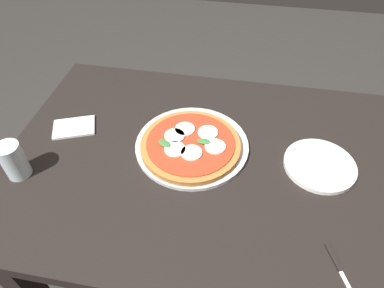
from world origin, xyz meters
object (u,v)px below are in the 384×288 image
(pizza, at_px, (191,145))
(glass_cup, at_px, (13,160))
(napkin, at_px, (74,127))
(dining_table, at_px, (212,184))
(plate_white, at_px, (320,165))
(serving_tray, at_px, (192,145))
(knife, at_px, (340,270))

(pizza, height_order, glass_cup, glass_cup)
(napkin, distance_m, glass_cup, 0.22)
(dining_table, height_order, plate_white, plate_white)
(glass_cup, bearing_deg, serving_tray, -157.29)
(serving_tray, height_order, plate_white, plate_white)
(knife, bearing_deg, dining_table, -41.11)
(napkin, bearing_deg, glass_cup, 70.89)
(plate_white, bearing_deg, pizza, 0.06)
(knife, height_order, glass_cup, glass_cup)
(serving_tray, distance_m, pizza, 0.02)
(knife, bearing_deg, napkin, -23.16)
(dining_table, height_order, glass_cup, glass_cup)
(knife, bearing_deg, serving_tray, -39.25)
(glass_cup, bearing_deg, dining_table, -164.19)
(dining_table, xyz_separation_m, serving_tray, (0.07, -0.04, 0.13))
(pizza, xyz_separation_m, napkin, (0.39, -0.03, -0.02))
(plate_white, bearing_deg, glass_cup, 11.95)
(napkin, relative_size, glass_cup, 1.19)
(pizza, height_order, plate_white, pizza)
(napkin, bearing_deg, plate_white, 177.95)
(napkin, distance_m, knife, 0.86)
(pizza, bearing_deg, knife, 142.25)
(dining_table, bearing_deg, glass_cup, 15.81)
(serving_tray, relative_size, glass_cup, 3.16)
(dining_table, distance_m, pizza, 0.16)
(napkin, bearing_deg, dining_table, 173.40)
(plate_white, distance_m, glass_cup, 0.86)
(serving_tray, xyz_separation_m, pizza, (0.00, 0.02, 0.02))
(glass_cup, bearing_deg, pizza, -158.95)
(dining_table, xyz_separation_m, knife, (-0.33, 0.28, 0.12))
(pizza, height_order, napkin, pizza)
(plate_white, distance_m, napkin, 0.77)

